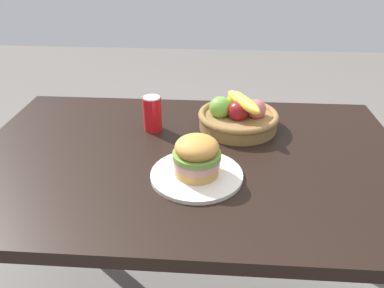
% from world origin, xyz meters
% --- Properties ---
extents(dining_table, '(1.40, 0.90, 0.75)m').
position_xyz_m(dining_table, '(0.00, 0.00, 0.65)').
color(dining_table, black).
rests_on(dining_table, ground_plane).
extents(plate, '(0.27, 0.27, 0.01)m').
position_xyz_m(plate, '(0.03, -0.12, 0.76)').
color(plate, silver).
rests_on(plate, dining_table).
extents(sandwich, '(0.14, 0.14, 0.12)m').
position_xyz_m(sandwich, '(0.03, -0.12, 0.82)').
color(sandwich, tan).
rests_on(sandwich, plate).
extents(soda_can, '(0.07, 0.07, 0.13)m').
position_xyz_m(soda_can, '(-0.14, 0.17, 0.81)').
color(soda_can, red).
rests_on(soda_can, dining_table).
extents(fruit_basket, '(0.29, 0.29, 0.14)m').
position_xyz_m(fruit_basket, '(0.16, 0.20, 0.80)').
color(fruit_basket, olive).
rests_on(fruit_basket, dining_table).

